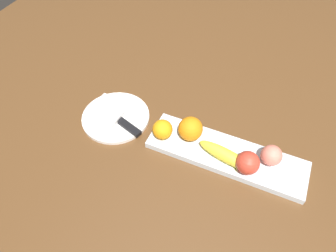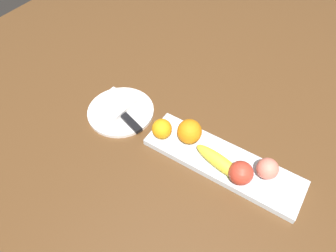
# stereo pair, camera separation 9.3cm
# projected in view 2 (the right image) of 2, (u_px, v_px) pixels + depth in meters

# --- Properties ---
(ground_plane) EXTENTS (2.40, 2.40, 0.00)m
(ground_plane) POSITION_uv_depth(u_px,v_px,m) (216.00, 157.00, 0.92)
(ground_plane) COLOR #56371D
(fruit_tray) EXTENTS (0.47, 0.13, 0.02)m
(fruit_tray) POSITION_uv_depth(u_px,v_px,m) (222.00, 162.00, 0.90)
(fruit_tray) COLOR silver
(fruit_tray) RESTS_ON ground_plane
(apple) EXTENTS (0.07, 0.07, 0.07)m
(apple) POSITION_uv_depth(u_px,v_px,m) (241.00, 173.00, 0.83)
(apple) COLOR red
(apple) RESTS_ON fruit_tray
(banana) EXTENTS (0.18, 0.07, 0.04)m
(banana) POSITION_uv_depth(u_px,v_px,m) (221.00, 163.00, 0.86)
(banana) COLOR yellow
(banana) RESTS_ON fruit_tray
(orange_near_apple) EXTENTS (0.06, 0.06, 0.06)m
(orange_near_apple) POSITION_uv_depth(u_px,v_px,m) (162.00, 129.00, 0.93)
(orange_near_apple) COLOR orange
(orange_near_apple) RESTS_ON fruit_tray
(orange_near_banana) EXTENTS (0.07, 0.07, 0.07)m
(orange_near_banana) POSITION_uv_depth(u_px,v_px,m) (189.00, 132.00, 0.91)
(orange_near_banana) COLOR orange
(orange_near_banana) RESTS_ON fruit_tray
(peach) EXTENTS (0.06, 0.06, 0.06)m
(peach) POSITION_uv_depth(u_px,v_px,m) (267.00, 169.00, 0.84)
(peach) COLOR #E47B67
(peach) RESTS_ON fruit_tray
(dinner_plate) EXTENTS (0.22, 0.22, 0.01)m
(dinner_plate) POSITION_uv_depth(u_px,v_px,m) (121.00, 111.00, 1.04)
(dinner_plate) COLOR white
(dinner_plate) RESTS_ON ground_plane
(folded_napkin) EXTENTS (0.11, 0.12, 0.02)m
(folded_napkin) POSITION_uv_depth(u_px,v_px,m) (114.00, 105.00, 1.03)
(folded_napkin) COLOR white
(folded_napkin) RESTS_ON dinner_plate
(knife) EXTENTS (0.18, 0.08, 0.01)m
(knife) POSITION_uv_depth(u_px,v_px,m) (128.00, 120.00, 1.00)
(knife) COLOR silver
(knife) RESTS_ON dinner_plate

